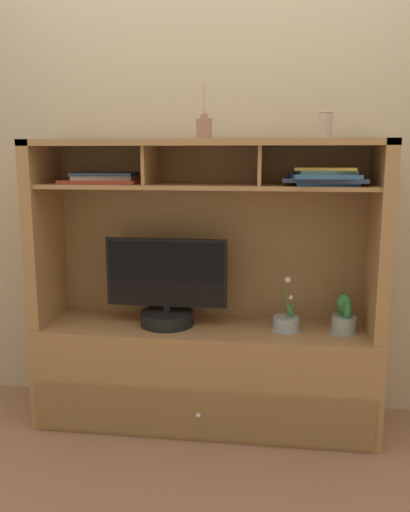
# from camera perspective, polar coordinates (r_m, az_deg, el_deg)

# --- Properties ---
(floor_plane) EXTENTS (6.00, 6.00, 0.02)m
(floor_plane) POSITION_cam_1_polar(r_m,az_deg,el_deg) (2.84, 0.00, -17.45)
(floor_plane) COLOR #94694C
(floor_plane) RESTS_ON ground
(back_wall) EXTENTS (6.00, 0.02, 2.80)m
(back_wall) POSITION_cam_1_polar(r_m,az_deg,el_deg) (2.75, 0.69, 12.17)
(back_wall) COLOR tan
(back_wall) RESTS_ON ground
(media_console) EXTENTS (1.68, 0.46, 1.41)m
(media_console) POSITION_cam_1_polar(r_m,az_deg,el_deg) (2.67, 0.03, -9.03)
(media_console) COLOR #A27345
(media_console) RESTS_ON ground
(tv_monitor) EXTENTS (0.60, 0.26, 0.44)m
(tv_monitor) POSITION_cam_1_polar(r_m,az_deg,el_deg) (2.61, -4.20, -3.90)
(tv_monitor) COLOR black
(tv_monitor) RESTS_ON media_console
(potted_orchid) EXTENTS (0.15, 0.15, 0.27)m
(potted_orchid) POSITION_cam_1_polar(r_m,az_deg,el_deg) (2.59, 8.83, -7.16)
(potted_orchid) COLOR #91989A
(potted_orchid) RESTS_ON media_console
(potted_fern) EXTENTS (0.13, 0.14, 0.19)m
(potted_fern) POSITION_cam_1_polar(r_m,az_deg,el_deg) (2.60, 14.88, -6.35)
(potted_fern) COLOR gray
(potted_fern) RESTS_ON media_console
(magazine_stack_left) EXTENTS (0.38, 0.25, 0.05)m
(magazine_stack_left) POSITION_cam_1_polar(r_m,az_deg,el_deg) (2.61, -11.01, 8.32)
(magazine_stack_left) COLOR #B13E2A
(magazine_stack_left) RESTS_ON media_console
(magazine_stack_centre) EXTENTS (0.38, 0.29, 0.08)m
(magazine_stack_centre) POSITION_cam_1_polar(r_m,az_deg,el_deg) (2.43, 12.92, 8.38)
(magazine_stack_centre) COLOR #2B507B
(magazine_stack_centre) RESTS_ON media_console
(diffuser_bottle) EXTENTS (0.07, 0.07, 0.25)m
(diffuser_bottle) POSITION_cam_1_polar(r_m,az_deg,el_deg) (2.48, -0.09, 13.73)
(diffuser_bottle) COLOR #926851
(diffuser_bottle) RESTS_ON media_console
(ceramic_vase) EXTENTS (0.06, 0.06, 0.12)m
(ceramic_vase) POSITION_cam_1_polar(r_m,az_deg,el_deg) (2.47, 12.97, 13.72)
(ceramic_vase) COLOR tan
(ceramic_vase) RESTS_ON media_console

